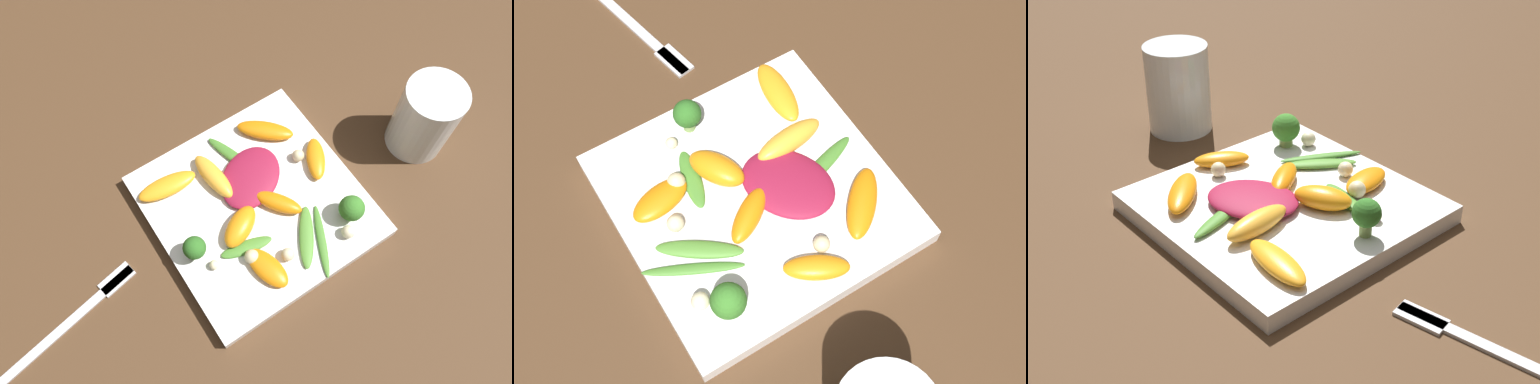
# 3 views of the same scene
# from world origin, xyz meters

# --- Properties ---
(ground_plane) EXTENTS (2.40, 2.40, 0.00)m
(ground_plane) POSITION_xyz_m (0.00, 0.00, 0.00)
(ground_plane) COLOR #4C331E
(plate) EXTENTS (0.25, 0.25, 0.02)m
(plate) POSITION_xyz_m (0.00, 0.00, 0.01)
(plate) COLOR white
(plate) RESTS_ON ground_plane
(drinking_glass) EXTENTS (0.08, 0.08, 0.11)m
(drinking_glass) POSITION_xyz_m (0.03, 0.24, 0.05)
(drinking_glass) COLOR white
(drinking_glass) RESTS_ON ground_plane
(fork) EXTENTS (0.05, 0.20, 0.01)m
(fork) POSITION_xyz_m (-0.01, -0.25, 0.00)
(fork) COLOR silver
(fork) RESTS_ON ground_plane
(radicchio_leaf_0) EXTENTS (0.11, 0.12, 0.01)m
(radicchio_leaf_0) POSITION_xyz_m (-0.03, 0.01, 0.03)
(radicchio_leaf_0) COLOR maroon
(radicchio_leaf_0) RESTS_ON plate
(orange_segment_0) EXTENTS (0.06, 0.05, 0.02)m
(orange_segment_0) POSITION_xyz_m (-0.01, 0.10, 0.03)
(orange_segment_0) COLOR orange
(orange_segment_0) RESTS_ON plate
(orange_segment_1) EXTENTS (0.07, 0.07, 0.02)m
(orange_segment_1) POSITION_xyz_m (-0.08, 0.07, 0.03)
(orange_segment_1) COLOR orange
(orange_segment_1) RESTS_ON plate
(orange_segment_2) EXTENTS (0.05, 0.07, 0.02)m
(orange_segment_2) POSITION_xyz_m (0.02, -0.04, 0.03)
(orange_segment_2) COLOR orange
(orange_segment_2) RESTS_ON plate
(orange_segment_3) EXTENTS (0.04, 0.08, 0.01)m
(orange_segment_3) POSITION_xyz_m (-0.08, -0.08, 0.03)
(orange_segment_3) COLOR orange
(orange_segment_3) RESTS_ON plate
(orange_segment_4) EXTENTS (0.07, 0.04, 0.01)m
(orange_segment_4) POSITION_xyz_m (0.08, -0.04, 0.03)
(orange_segment_4) COLOR orange
(orange_segment_4) RESTS_ON plate
(orange_segment_5) EXTENTS (0.08, 0.03, 0.02)m
(orange_segment_5) POSITION_xyz_m (-0.06, -0.03, 0.03)
(orange_segment_5) COLOR #FCAD33
(orange_segment_5) RESTS_ON plate
(orange_segment_6) EXTENTS (0.06, 0.05, 0.02)m
(orange_segment_6) POSITION_xyz_m (0.02, 0.02, 0.03)
(orange_segment_6) COLOR orange
(orange_segment_6) RESTS_ON plate
(broccoli_floret_0) EXTENTS (0.03, 0.03, 0.04)m
(broccoli_floret_0) POSITION_xyz_m (0.02, -0.10, 0.04)
(broccoli_floret_0) COLOR #7A9E51
(broccoli_floret_0) RESTS_ON plate
(broccoli_floret_1) EXTENTS (0.03, 0.03, 0.04)m
(broccoli_floret_1) POSITION_xyz_m (0.08, 0.09, 0.04)
(broccoli_floret_1) COLOR #7A9E51
(broccoli_floret_1) RESTS_ON plate
(arugula_sprig_0) EXTENTS (0.09, 0.05, 0.00)m
(arugula_sprig_0) POSITION_xyz_m (0.09, 0.04, 0.02)
(arugula_sprig_0) COLOR #47842D
(arugula_sprig_0) RESTS_ON plate
(arugula_sprig_1) EXTENTS (0.03, 0.07, 0.01)m
(arugula_sprig_1) POSITION_xyz_m (0.04, -0.04, 0.02)
(arugula_sprig_1) COLOR #47842D
(arugula_sprig_1) RESTS_ON plate
(arugula_sprig_2) EXTENTS (0.08, 0.06, 0.01)m
(arugula_sprig_2) POSITION_xyz_m (0.07, 0.03, 0.02)
(arugula_sprig_2) COLOR #518E33
(arugula_sprig_2) RESTS_ON plate
(arugula_sprig_3) EXTENTS (0.09, 0.04, 0.01)m
(arugula_sprig_3) POSITION_xyz_m (-0.07, 0.01, 0.02)
(arugula_sprig_3) COLOR #47842D
(arugula_sprig_3) RESTS_ON plate
(macadamia_nut_0) EXTENTS (0.02, 0.02, 0.02)m
(macadamia_nut_0) POSITION_xyz_m (0.06, -0.05, 0.03)
(macadamia_nut_0) COLOR beige
(macadamia_nut_0) RESTS_ON plate
(macadamia_nut_1) EXTENTS (0.02, 0.02, 0.02)m
(macadamia_nut_1) POSITION_xyz_m (0.10, 0.07, 0.03)
(macadamia_nut_1) COLOR beige
(macadamia_nut_1) RESTS_ON plate
(macadamia_nut_2) EXTENTS (0.02, 0.02, 0.02)m
(macadamia_nut_2) POSITION_xyz_m (0.08, -0.01, 0.03)
(macadamia_nut_2) COLOR beige
(macadamia_nut_2) RESTS_ON plate
(macadamia_nut_3) EXTENTS (0.01, 0.01, 0.01)m
(macadamia_nut_3) POSITION_xyz_m (0.04, -0.09, 0.03)
(macadamia_nut_3) COLOR beige
(macadamia_nut_3) RESTS_ON plate
(macadamia_nut_4) EXTENTS (0.02, 0.02, 0.02)m
(macadamia_nut_4) POSITION_xyz_m (-0.02, 0.08, 0.03)
(macadamia_nut_4) COLOR beige
(macadamia_nut_4) RESTS_ON plate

